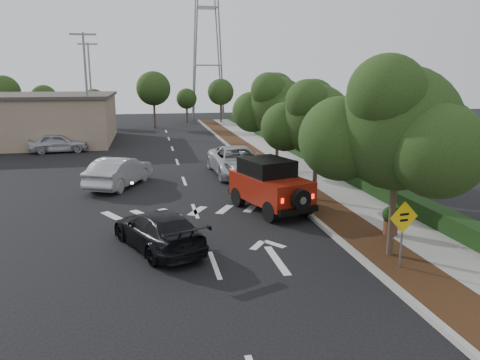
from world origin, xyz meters
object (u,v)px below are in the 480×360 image
object	(u,v)px
red_jeep	(268,184)
speed_hump_sign	(403,225)
black_suv_oncoming	(158,230)
silver_suv_ahead	(237,161)

from	to	relation	value
red_jeep	speed_hump_sign	distance (m)	7.46
black_suv_oncoming	speed_hump_sign	bearing A→B (deg)	132.18
silver_suv_ahead	speed_hump_sign	size ratio (longest dim) A/B	2.88
red_jeep	speed_hump_sign	size ratio (longest dim) A/B	2.22
silver_suv_ahead	speed_hump_sign	bearing A→B (deg)	-83.69
red_jeep	speed_hump_sign	xyz separation A→B (m)	(2.27, -7.11, 0.29)
black_suv_oncoming	speed_hump_sign	size ratio (longest dim) A/B	2.20
speed_hump_sign	silver_suv_ahead	bearing A→B (deg)	90.89
black_suv_oncoming	red_jeep	bearing A→B (deg)	-164.31
silver_suv_ahead	black_suv_oncoming	bearing A→B (deg)	-115.70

